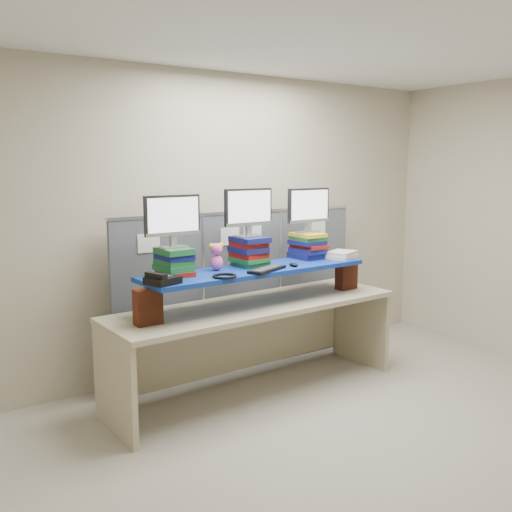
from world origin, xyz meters
TOP-DOWN VIEW (x-y plane):
  - room at (0.00, 0.00)m, footprint 5.00×4.00m
  - cubicle_partition at (-0.00, 1.78)m, footprint 2.60×0.06m
  - desk at (-0.23, 1.21)m, footprint 2.63×0.85m
  - brick_pier_left at (-1.25, 1.12)m, footprint 0.20×0.11m
  - brick_pier_right at (0.79, 1.20)m, footprint 0.20×0.11m
  - blue_board at (-0.23, 1.21)m, footprint 2.04×0.58m
  - book_stack_left at (-0.94, 1.30)m, footprint 0.25×0.31m
  - book_stack_center at (-0.22, 1.33)m, footprint 0.27×0.32m
  - book_stack_right at (0.45, 1.35)m, footprint 0.27×0.33m
  - monitor_left at (-0.94, 1.30)m, footprint 0.47×0.14m
  - monitor_center at (-0.23, 1.33)m, footprint 0.47×0.14m
  - monitor_right at (0.45, 1.35)m, footprint 0.47×0.14m
  - keyboard at (-0.23, 1.05)m, footprint 0.42×0.29m
  - mouse at (0.07, 1.08)m, footprint 0.09×0.12m
  - desk_phone at (-1.16, 1.05)m, footprint 0.26×0.25m
  - headset at (-0.66, 1.01)m, footprint 0.22×0.22m
  - plush_toy at (-0.56, 1.30)m, footprint 0.13×0.10m
  - binder_stack at (0.70, 1.17)m, footprint 0.34×0.31m

SIDE VIEW (x-z plane):
  - desk at x=-0.23m, z-range 0.24..1.03m
  - cubicle_partition at x=0.00m, z-range 0.00..1.53m
  - brick_pier_left at x=-1.25m, z-range 0.79..1.06m
  - brick_pier_right at x=0.79m, z-range 0.79..1.06m
  - blue_board at x=-0.23m, z-range 1.06..1.10m
  - headset at x=-0.66m, z-range 1.10..1.12m
  - keyboard at x=-0.23m, z-range 1.10..1.12m
  - mouse at x=0.07m, z-range 1.10..1.13m
  - binder_stack at x=0.70m, z-range 1.10..1.16m
  - desk_phone at x=-1.16m, z-range 1.08..1.18m
  - book_stack_left at x=-0.94m, z-range 1.10..1.31m
  - book_stack_right at x=0.45m, z-range 1.09..1.33m
  - plush_toy at x=-0.56m, z-range 1.10..1.33m
  - book_stack_center at x=-0.22m, z-range 1.10..1.35m
  - room at x=0.00m, z-range 0.00..2.80m
  - monitor_left at x=-0.94m, z-range 1.34..1.75m
  - monitor_right at x=0.45m, z-range 1.36..1.77m
  - monitor_center at x=-0.23m, z-range 1.37..1.78m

